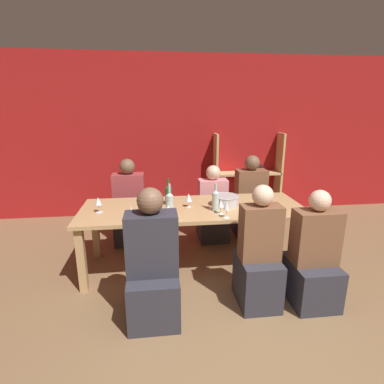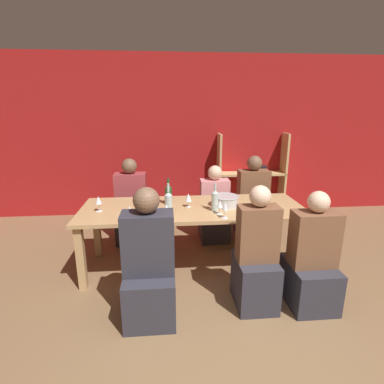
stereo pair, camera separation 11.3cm
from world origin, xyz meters
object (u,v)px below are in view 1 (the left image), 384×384
Objects in this scene: person_near_a at (258,262)px; wine_glass_white_e at (142,201)px; mixing_bowl at (226,200)px; wine_glass_red_c at (260,188)px; wine_bottle_dark at (168,194)px; wine_glass_red_a at (221,204)px; dining_table at (193,213)px; wine_glass_empty_b at (189,198)px; person_far_b at (130,212)px; shelf_unit at (247,186)px; wine_glass_empty_a at (143,200)px; person_near_b at (153,272)px; wine_glass_white_b at (168,209)px; person_far_a at (212,212)px; person_near_c at (312,263)px; person_far_c at (250,207)px; wine_bottle_amber at (216,200)px; wine_glass_white_d at (258,199)px; wine_bottle_green at (170,203)px; wine_glass_white_a at (227,206)px; wine_glass_red_d at (98,202)px; wine_glass_white_c at (156,206)px.

wine_glass_white_e is at bearing 147.71° from person_near_a.
mixing_bowl is 1.77× the size of wine_glass_red_c.
wine_bottle_dark reaches higher than wine_glass_red_a.
wine_glass_empty_b is at bearing 169.00° from dining_table.
person_far_b is (-1.67, 0.57, -0.44)m from wine_glass_red_c.
wine_glass_empty_a is (-1.77, -1.77, 0.36)m from shelf_unit.
mixing_bowl is at bearing -114.86° from shelf_unit.
wine_glass_empty_b is 0.14× the size of person_far_b.
person_far_b is at bearing 101.04° from person_near_b.
person_far_b is at bearing 126.55° from wine_bottle_dark.
wine_glass_white_b is (-0.25, -0.39, 0.01)m from wine_glass_empty_b.
person_near_b is at bearing -140.42° from wine_glass_red_c.
wine_glass_empty_b is at bearing 60.43° from person_far_a.
person_far_b reaches higher than person_near_c.
person_far_c reaches higher than wine_glass_empty_b.
wine_bottle_amber is 0.48m from wine_glass_white_d.
wine_bottle_green is 2.16× the size of wine_glass_white_e.
person_far_b is at bearing -0.24° from person_far_c.
wine_glass_empty_a is 0.52m from wine_glass_empty_b.
wine_glass_white_e is (-1.29, 0.08, -0.00)m from wine_glass_white_d.
person_far_a is at bearing 38.97° from wine_glass_empty_a.
person_far_b is 2.47m from person_near_c.
wine_bottle_amber reaches higher than wine_glass_empty_a.
shelf_unit is 7.96× the size of wine_glass_white_a.
wine_bottle_dark is at bearing 35.40° from wine_glass_white_e.
person_near_b is at bearing -149.49° from wine_glass_white_d.
wine_bottle_amber is 1.90× the size of wine_glass_white_d.
wine_bottle_green is at bearing -13.52° from wine_glass_red_d.
wine_glass_white_b is 0.16× the size of person_far_a.
wine_glass_white_d is 0.15× the size of person_far_a.
shelf_unit is 4.54× the size of wine_bottle_dark.
person_far_c reaches higher than wine_glass_white_d.
wine_glass_empty_a is (-0.95, -0.01, 0.04)m from mixing_bowl.
shelf_unit is 2.91m from wine_glass_red_d.
wine_glass_white_a is at bearing -19.04° from wine_glass_white_e.
person_far_b is at bearing 74.53° from wine_glass_red_d.
person_near_b reaches higher than wine_bottle_amber.
dining_table is at bearing 34.18° from wine_glass_white_c.
wine_glass_red_a is at bearing -45.07° from dining_table.
person_far_c is at bearing 29.55° from wine_bottle_dark.
wine_bottle_green is (-0.66, -0.25, 0.07)m from mixing_bowl.
wine_bottle_green is 2.12× the size of wine_glass_white_d.
person_far_b is (-0.79, 0.83, -0.24)m from dining_table.
person_far_c reaches higher than wine_glass_empty_a.
wine_glass_white_e is at bearing -133.70° from shelf_unit.
person_near_b is at bearing 62.55° from person_far_a.
wine_bottle_green is 0.30× the size of person_near_c.
shelf_unit is 2.65m from wine_glass_white_b.
dining_table is 2.12× the size of person_far_c.
wine_bottle_dark is 1.97× the size of wine_glass_white_e.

